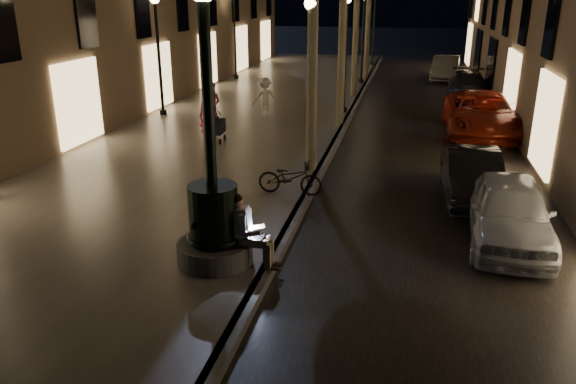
% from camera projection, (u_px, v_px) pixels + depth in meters
% --- Properties ---
extents(ground, '(120.00, 120.00, 0.00)m').
position_uv_depth(ground, '(348.00, 122.00, 22.31)').
color(ground, black).
rests_on(ground, ground).
extents(cobble_lane, '(6.00, 45.00, 0.02)m').
position_uv_depth(cobble_lane, '(425.00, 126.00, 21.71)').
color(cobble_lane, black).
rests_on(cobble_lane, ground).
extents(promenade, '(8.00, 45.00, 0.20)m').
position_uv_depth(promenade, '(251.00, 115.00, 23.07)').
color(promenade, '#67625B').
rests_on(promenade, ground).
extents(curb_strip, '(0.25, 45.00, 0.20)m').
position_uv_depth(curb_strip, '(348.00, 120.00, 22.28)').
color(curb_strip, '#59595B').
rests_on(curb_strip, ground).
extents(fountain_lamppost, '(1.40, 1.40, 5.21)m').
position_uv_depth(fountain_lamppost, '(213.00, 211.00, 10.15)').
color(fountain_lamppost, '#59595B').
rests_on(fountain_lamppost, promenade).
extents(seated_man_laptop, '(1.00, 0.34, 1.37)m').
position_uv_depth(seated_man_laptop, '(246.00, 228.00, 10.13)').
color(seated_man_laptop, tan).
rests_on(seated_man_laptop, promenade).
extents(lamp_curb_a, '(0.36, 0.36, 4.81)m').
position_uv_depth(lamp_curb_a, '(311.00, 60.00, 14.84)').
color(lamp_curb_a, black).
rests_on(lamp_curb_a, promenade).
extents(lamp_curb_b, '(0.36, 0.36, 4.81)m').
position_uv_depth(lamp_curb_b, '(346.00, 36.00, 22.19)').
color(lamp_curb_b, black).
rests_on(lamp_curb_b, promenade).
extents(lamp_curb_c, '(0.36, 0.36, 4.81)m').
position_uv_depth(lamp_curb_c, '(363.00, 25.00, 29.54)').
color(lamp_curb_c, black).
rests_on(lamp_curb_c, promenade).
extents(lamp_curb_d, '(0.36, 0.36, 4.81)m').
position_uv_depth(lamp_curb_d, '(374.00, 18.00, 36.90)').
color(lamp_curb_d, black).
rests_on(lamp_curb_d, promenade).
extents(lamp_left_b, '(0.36, 0.36, 4.81)m').
position_uv_depth(lamp_left_b, '(157.00, 37.00, 21.76)').
color(lamp_left_b, black).
rests_on(lamp_left_b, promenade).
extents(lamp_left_c, '(0.36, 0.36, 4.81)m').
position_uv_depth(lamp_left_c, '(234.00, 23.00, 30.96)').
color(lamp_left_c, black).
rests_on(lamp_left_c, promenade).
extents(stroller, '(0.48, 1.03, 1.04)m').
position_uv_depth(stroller, '(217.00, 127.00, 18.47)').
color(stroller, black).
rests_on(stroller, promenade).
extents(car_front, '(1.76, 4.03, 1.35)m').
position_uv_depth(car_front, '(509.00, 211.00, 11.59)').
color(car_front, '#B3B5BB').
rests_on(car_front, ground).
extents(car_second, '(1.40, 3.77, 1.23)m').
position_uv_depth(car_second, '(472.00, 176.00, 13.96)').
color(car_second, black).
rests_on(car_second, ground).
extents(car_third, '(2.50, 5.41, 1.50)m').
position_uv_depth(car_third, '(482.00, 114.00, 20.27)').
color(car_third, maroon).
rests_on(car_third, ground).
extents(car_rear, '(2.20, 4.63, 1.30)m').
position_uv_depth(car_rear, '(467.00, 86.00, 26.61)').
color(car_rear, '#2F2F35').
rests_on(car_rear, ground).
extents(car_fifth, '(1.87, 4.27, 1.37)m').
position_uv_depth(car_fifth, '(445.00, 68.00, 32.61)').
color(car_fifth, '#9F9F9A').
rests_on(car_fifth, ground).
extents(pedestrian_red, '(0.71, 0.60, 1.65)m').
position_uv_depth(pedestrian_red, '(208.00, 117.00, 18.50)').
color(pedestrian_red, '#AE2249').
rests_on(pedestrian_red, promenade).
extents(pedestrian_pink, '(0.76, 0.60, 1.55)m').
position_uv_depth(pedestrian_pink, '(211.00, 103.00, 21.06)').
color(pedestrian_pink, '#C26675').
rests_on(pedestrian_pink, promenade).
extents(pedestrian_white, '(1.18, 0.99, 1.58)m').
position_uv_depth(pedestrian_white, '(265.00, 98.00, 21.96)').
color(pedestrian_white, white).
rests_on(pedestrian_white, promenade).
extents(pedestrian_blue, '(0.86, 1.04, 1.66)m').
position_uv_depth(pedestrian_blue, '(209.00, 94.00, 22.57)').
color(pedestrian_blue, navy).
rests_on(pedestrian_blue, promenade).
extents(bicycle, '(1.62, 0.60, 0.84)m').
position_uv_depth(bicycle, '(290.00, 178.00, 13.80)').
color(bicycle, black).
rests_on(bicycle, promenade).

